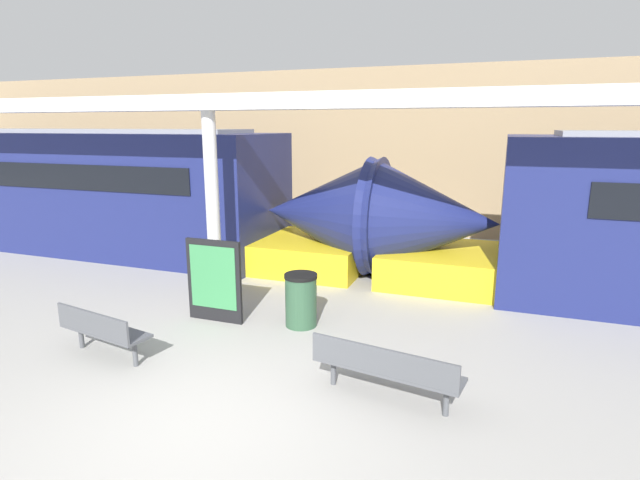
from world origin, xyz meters
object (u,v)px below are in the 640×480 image
bench_far (101,329)px  poster_board (214,281)px  train_right (61,190)px  trash_bin (301,300)px  bench_near (385,367)px  support_column_near (213,206)px

bench_far → poster_board: bearing=77.1°
train_right → trash_bin: size_ratio=20.30×
bench_near → support_column_near: support_column_near is taller
train_right → poster_board: bearing=-26.9°
bench_far → poster_board: (0.76, 1.81, 0.26)m
bench_far → trash_bin: 3.07m
bench_near → poster_board: poster_board is taller
bench_near → support_column_near: bearing=154.7°
poster_board → support_column_near: (-0.74, 1.23, 1.06)m
train_right → support_column_near: bearing=-20.5°
bench_far → poster_board: size_ratio=1.08×
trash_bin → poster_board: size_ratio=0.63×
train_right → trash_bin: bearing=-21.1°
bench_near → bench_far: 4.08m
bench_near → bench_far: same height
bench_far → poster_board: 1.98m
train_right → poster_board: size_ratio=12.76×
poster_board → support_column_near: 1.78m
train_right → bench_far: size_ratio=11.83×
bench_near → trash_bin: trash_bin is taller
bench_near → poster_board: size_ratio=1.32×
support_column_near → train_right: bearing=159.5°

